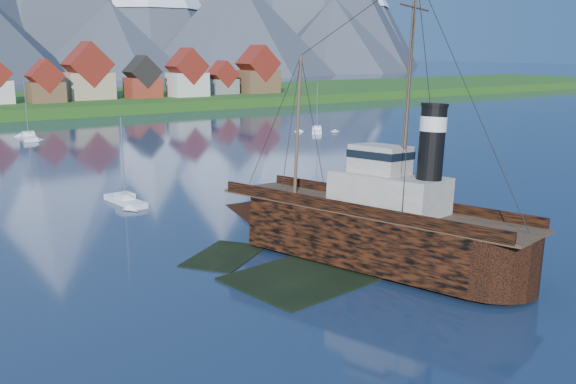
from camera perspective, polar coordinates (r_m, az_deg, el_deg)
ground at (r=57.56m, az=5.19°, el=-5.68°), size 1400.00×1400.00×0.00m
shoal at (r=60.32m, az=5.19°, el=-5.16°), size 31.71×21.24×1.14m
seawall at (r=178.45m, az=-22.91°, el=5.83°), size 600.00×2.50×2.00m
tugboat_wreck at (r=56.40m, az=6.19°, el=-2.73°), size 7.39×31.83×25.22m
sailboat_d at (r=142.64m, az=2.58°, el=5.45°), size 6.63×7.90×11.34m
sailboat_e at (r=141.93m, az=-22.06°, el=4.51°), size 3.92×10.69×12.11m
sailboat_f at (r=78.61m, az=-14.26°, el=-0.84°), size 2.73×7.86×10.73m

